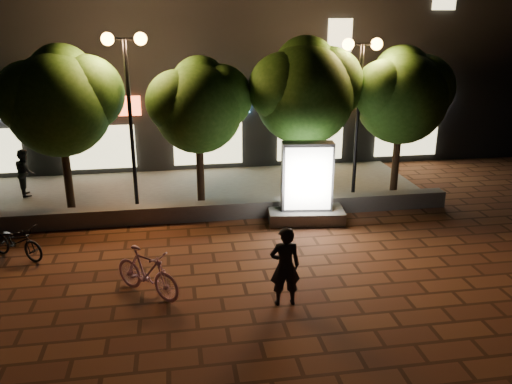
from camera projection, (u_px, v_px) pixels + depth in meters
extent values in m
plane|color=brown|center=(194.00, 287.00, 11.43)|extent=(80.00, 80.00, 0.00)
cube|color=slate|center=(187.00, 212.00, 15.09)|extent=(16.00, 0.45, 0.50)
cube|color=slate|center=(185.00, 192.00, 17.49)|extent=(16.00, 5.00, 0.08)
cube|color=black|center=(175.00, 33.00, 21.95)|extent=(28.00, 8.00, 10.00)
cube|color=#EB5124|center=(95.00, 107.00, 18.48)|extent=(3.20, 0.12, 0.70)
cube|color=beige|center=(99.00, 147.00, 18.97)|extent=(2.60, 0.10, 1.60)
cube|color=#58B5E0|center=(207.00, 104.00, 19.09)|extent=(3.20, 0.12, 0.70)
cube|color=beige|center=(208.00, 143.00, 19.57)|extent=(2.60, 0.10, 1.60)
cube|color=orange|center=(311.00, 101.00, 19.70)|extent=(3.20, 0.12, 0.70)
cube|color=beige|center=(310.00, 140.00, 20.18)|extent=(2.60, 0.10, 1.60)
cube|color=silver|center=(410.00, 99.00, 20.30)|extent=(3.20, 0.12, 0.70)
cube|color=beige|center=(406.00, 136.00, 20.79)|extent=(2.60, 0.10, 1.60)
cube|color=beige|center=(340.00, 36.00, 19.07)|extent=(0.90, 0.10, 1.20)
cylinder|color=black|center=(67.00, 171.00, 15.54)|extent=(0.24, 0.24, 2.34)
sphere|color=#2B5218|center=(59.00, 105.00, 14.89)|extent=(3.00, 3.00, 3.00)
sphere|color=#2B5218|center=(86.00, 93.00, 15.10)|extent=(2.25, 2.25, 2.25)
sphere|color=#2B5218|center=(32.00, 98.00, 14.57)|extent=(2.10, 2.10, 2.10)
sphere|color=#2B5218|center=(62.00, 77.00, 14.99)|extent=(1.95, 1.95, 1.95)
cylinder|color=black|center=(200.00, 168.00, 16.17)|extent=(0.24, 0.24, 2.21)
sphere|color=#2B5218|center=(198.00, 109.00, 15.57)|extent=(2.70, 2.70, 2.70)
sphere|color=#2B5218|center=(219.00, 97.00, 15.76)|extent=(2.03, 2.03, 2.02)
sphere|color=#2B5218|center=(177.00, 102.00, 15.26)|extent=(1.89, 1.89, 1.89)
sphere|color=#2B5218|center=(200.00, 85.00, 15.69)|extent=(1.76, 1.76, 1.76)
cylinder|color=black|center=(303.00, 160.00, 16.63)|extent=(0.24, 0.24, 2.43)
sphere|color=#2B5218|center=(305.00, 95.00, 15.96)|extent=(3.10, 3.10, 3.10)
sphere|color=#2B5218|center=(327.00, 84.00, 16.17)|extent=(2.33, 2.33, 2.33)
sphere|color=#2B5218|center=(284.00, 88.00, 15.63)|extent=(2.17, 2.17, 2.17)
sphere|color=#2B5218|center=(306.00, 68.00, 16.05)|extent=(2.01, 2.02, 2.02)
cylinder|color=black|center=(396.00, 158.00, 17.14)|extent=(0.24, 0.24, 2.29)
sphere|color=#2B5218|center=(401.00, 99.00, 16.51)|extent=(2.90, 2.90, 2.90)
sphere|color=#2B5218|center=(421.00, 88.00, 16.71)|extent=(2.18, 2.17, 2.17)
sphere|color=#2B5218|center=(385.00, 92.00, 16.19)|extent=(2.03, 2.03, 2.03)
sphere|color=#2B5218|center=(402.00, 75.00, 16.61)|extent=(1.89, 1.88, 1.88)
cylinder|color=black|center=(131.00, 127.00, 15.22)|extent=(0.12, 0.12, 5.00)
cylinder|color=black|center=(124.00, 39.00, 14.41)|extent=(0.90, 0.08, 0.08)
sphere|color=#F5A53D|center=(107.00, 39.00, 14.35)|extent=(0.36, 0.36, 0.36)
sphere|color=#F5A53D|center=(140.00, 39.00, 14.48)|extent=(0.36, 0.36, 0.36)
cylinder|color=black|center=(357.00, 123.00, 16.32)|extent=(0.12, 0.12, 4.80)
cylinder|color=black|center=(362.00, 44.00, 15.54)|extent=(0.90, 0.08, 0.08)
sphere|color=#F5A53D|center=(348.00, 44.00, 15.47)|extent=(0.36, 0.36, 0.36)
sphere|color=#F5A53D|center=(377.00, 44.00, 15.61)|extent=(0.36, 0.36, 0.36)
cube|color=slate|center=(306.00, 215.00, 15.06)|extent=(2.29, 1.34, 0.36)
cube|color=#4C4C51|center=(307.00, 176.00, 14.68)|extent=(1.50, 0.67, 1.99)
cube|color=white|center=(308.00, 179.00, 14.43)|extent=(1.31, 0.19, 1.81)
cube|color=white|center=(306.00, 174.00, 14.93)|extent=(1.31, 0.19, 1.81)
imported|color=#CC85A0|center=(147.00, 272.00, 10.94)|extent=(1.64, 1.58, 1.07)
imported|color=black|center=(285.00, 266.00, 10.49)|extent=(0.64, 0.43, 1.72)
imported|color=black|center=(16.00, 242.00, 12.66)|extent=(1.71, 1.39, 0.87)
imported|color=black|center=(25.00, 172.00, 16.82)|extent=(0.78, 0.89, 1.55)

